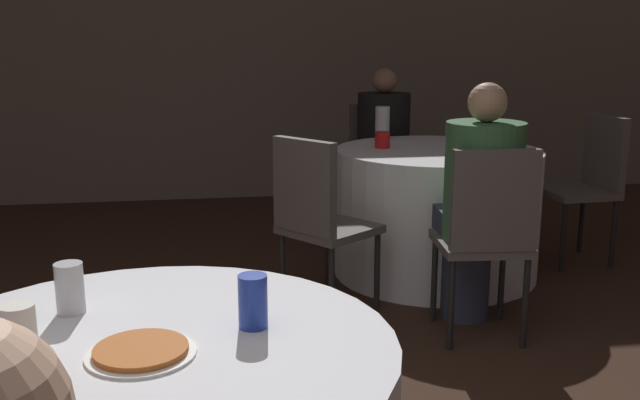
{
  "coord_description": "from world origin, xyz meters",
  "views": [
    {
      "loc": [
        0.13,
        -1.34,
        1.38
      ],
      "look_at": [
        0.49,
        0.98,
        0.85
      ],
      "focal_mm": 40.0,
      "sensor_mm": 36.0,
      "label": 1
    }
  ],
  "objects_px": {
    "person_black_shirt": "(386,150)",
    "soda_can_silver": "(70,288)",
    "chair_far_south": "(487,227)",
    "pizza_plate_near": "(141,351)",
    "soda_can_red": "(1,376)",
    "soda_can_blue": "(253,301)",
    "chair_far_north": "(379,155)",
    "chair_far_southwest": "(317,212)",
    "table_far": "(436,212)",
    "chair_far_east": "(591,175)",
    "person_green_jacket": "(478,206)",
    "bottle_far": "(382,123)"
  },
  "relations": [
    {
      "from": "chair_far_east",
      "to": "person_green_jacket",
      "type": "xyz_separation_m",
      "value": [
        -1.09,
        -0.92,
        0.06
      ]
    },
    {
      "from": "chair_far_south",
      "to": "pizza_plate_near",
      "type": "bearing_deg",
      "value": -126.42
    },
    {
      "from": "chair_far_southwest",
      "to": "soda_can_silver",
      "type": "xyz_separation_m",
      "value": [
        -0.84,
        -1.68,
        0.26
      ]
    },
    {
      "from": "person_black_shirt",
      "to": "soda_can_silver",
      "type": "height_order",
      "value": "person_black_shirt"
    },
    {
      "from": "soda_can_blue",
      "to": "table_far",
      "type": "bearing_deg",
      "value": 63.24
    },
    {
      "from": "soda_can_red",
      "to": "soda_can_blue",
      "type": "bearing_deg",
      "value": 32.53
    },
    {
      "from": "chair_far_north",
      "to": "soda_can_blue",
      "type": "relative_size",
      "value": 7.53
    },
    {
      "from": "chair_far_north",
      "to": "bottle_far",
      "type": "height_order",
      "value": "bottle_far"
    },
    {
      "from": "chair_far_north",
      "to": "bottle_far",
      "type": "xyz_separation_m",
      "value": [
        -0.12,
        -0.59,
        0.3
      ]
    },
    {
      "from": "chair_far_east",
      "to": "person_black_shirt",
      "type": "distance_m",
      "value": 1.35
    },
    {
      "from": "soda_can_blue",
      "to": "person_green_jacket",
      "type": "bearing_deg",
      "value": 54.05
    },
    {
      "from": "table_far",
      "to": "soda_can_red",
      "type": "bearing_deg",
      "value": -121.7
    },
    {
      "from": "table_far",
      "to": "chair_far_southwest",
      "type": "relative_size",
      "value": 1.31
    },
    {
      "from": "chair_far_north",
      "to": "person_green_jacket",
      "type": "relative_size",
      "value": 0.77
    },
    {
      "from": "soda_can_blue",
      "to": "soda_can_red",
      "type": "xyz_separation_m",
      "value": [
        -0.46,
        -0.29,
        0.0
      ]
    },
    {
      "from": "soda_can_silver",
      "to": "soda_can_red",
      "type": "bearing_deg",
      "value": -94.72
    },
    {
      "from": "person_black_shirt",
      "to": "soda_can_silver",
      "type": "bearing_deg",
      "value": 57.47
    },
    {
      "from": "chair_far_east",
      "to": "chair_far_north",
      "type": "xyz_separation_m",
      "value": [
        -1.12,
        0.94,
        0.0
      ]
    },
    {
      "from": "chair_far_north",
      "to": "soda_can_silver",
      "type": "height_order",
      "value": "chair_far_north"
    },
    {
      "from": "chair_far_south",
      "to": "soda_can_blue",
      "type": "distance_m",
      "value": 1.85
    },
    {
      "from": "chair_far_north",
      "to": "chair_far_southwest",
      "type": "xyz_separation_m",
      "value": [
        -0.7,
        -1.62,
        0.0
      ]
    },
    {
      "from": "table_far",
      "to": "pizza_plate_near",
      "type": "height_order",
      "value": "pizza_plate_near"
    },
    {
      "from": "chair_far_east",
      "to": "person_green_jacket",
      "type": "height_order",
      "value": "person_green_jacket"
    },
    {
      "from": "chair_far_south",
      "to": "table_far",
      "type": "bearing_deg",
      "value": 90.0
    },
    {
      "from": "pizza_plate_near",
      "to": "chair_far_south",
      "type": "bearing_deg",
      "value": 48.29
    },
    {
      "from": "chair_far_north",
      "to": "chair_far_south",
      "type": "distance_m",
      "value": 2.02
    },
    {
      "from": "chair_far_north",
      "to": "table_far",
      "type": "bearing_deg",
      "value": 90.0
    },
    {
      "from": "person_black_shirt",
      "to": "chair_far_north",
      "type": "bearing_deg",
      "value": -90.0
    },
    {
      "from": "table_far",
      "to": "chair_far_north",
      "type": "bearing_deg",
      "value": 96.14
    },
    {
      "from": "soda_can_blue",
      "to": "bottle_far",
      "type": "xyz_separation_m",
      "value": [
        1.0,
        2.86,
        0.05
      ]
    },
    {
      "from": "pizza_plate_near",
      "to": "soda_can_silver",
      "type": "height_order",
      "value": "soda_can_silver"
    },
    {
      "from": "person_black_shirt",
      "to": "table_far",
      "type": "bearing_deg",
      "value": 90.0
    },
    {
      "from": "soda_can_silver",
      "to": "soda_can_blue",
      "type": "relative_size",
      "value": 1.0
    },
    {
      "from": "person_black_shirt",
      "to": "soda_can_red",
      "type": "bearing_deg",
      "value": 59.87
    },
    {
      "from": "soda_can_silver",
      "to": "soda_can_red",
      "type": "relative_size",
      "value": 1.0
    },
    {
      "from": "person_green_jacket",
      "to": "soda_can_red",
      "type": "distance_m",
      "value": 2.48
    },
    {
      "from": "person_green_jacket",
      "to": "soda_can_silver",
      "type": "bearing_deg",
      "value": -132.26
    },
    {
      "from": "soda_can_red",
      "to": "table_far",
      "type": "bearing_deg",
      "value": 58.3
    },
    {
      "from": "table_far",
      "to": "soda_can_blue",
      "type": "distance_m",
      "value": 2.77
    },
    {
      "from": "soda_can_silver",
      "to": "soda_can_blue",
      "type": "height_order",
      "value": "same"
    },
    {
      "from": "chair_far_north",
      "to": "chair_far_south",
      "type": "bearing_deg",
      "value": 84.28
    },
    {
      "from": "person_green_jacket",
      "to": "bottle_far",
      "type": "bearing_deg",
      "value": 102.19
    },
    {
      "from": "person_black_shirt",
      "to": "pizza_plate_near",
      "type": "height_order",
      "value": "person_black_shirt"
    },
    {
      "from": "chair_far_south",
      "to": "pizza_plate_near",
      "type": "relative_size",
      "value": 4.06
    },
    {
      "from": "chair_far_southwest",
      "to": "person_black_shirt",
      "type": "height_order",
      "value": "person_black_shirt"
    },
    {
      "from": "person_green_jacket",
      "to": "soda_can_blue",
      "type": "xyz_separation_m",
      "value": [
        -1.15,
        -1.59,
        0.2
      ]
    },
    {
      "from": "person_black_shirt",
      "to": "soda_can_silver",
      "type": "relative_size",
      "value": 9.65
    },
    {
      "from": "chair_far_south",
      "to": "soda_can_red",
      "type": "distance_m",
      "value": 2.36
    },
    {
      "from": "person_green_jacket",
      "to": "soda_can_silver",
      "type": "distance_m",
      "value": 2.14
    },
    {
      "from": "table_far",
      "to": "person_black_shirt",
      "type": "xyz_separation_m",
      "value": [
        -0.09,
        0.85,
        0.24
      ]
    }
  ]
}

